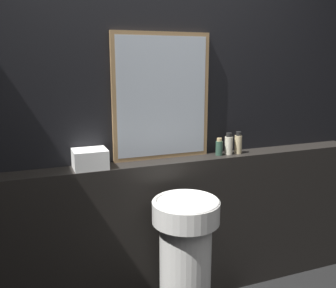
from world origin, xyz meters
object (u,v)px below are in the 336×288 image
(lotion_bottle, at_px, (238,143))
(towel_stack, at_px, (90,159))
(mirror, at_px, (162,97))
(shampoo_bottle, at_px, (219,147))
(conditioner_bottle, at_px, (229,144))
(pedestal_sink, at_px, (185,263))

(lotion_bottle, bearing_deg, towel_stack, 180.00)
(mirror, xyz_separation_m, towel_stack, (-0.48, -0.07, -0.35))
(towel_stack, bearing_deg, shampoo_bottle, 0.00)
(conditioner_bottle, bearing_deg, towel_stack, 180.00)
(conditioner_bottle, bearing_deg, shampoo_bottle, 180.00)
(pedestal_sink, xyz_separation_m, conditioner_bottle, (0.48, 0.37, 0.59))
(mirror, distance_m, shampoo_bottle, 0.53)
(mirror, relative_size, conditioner_bottle, 5.38)
(pedestal_sink, height_order, shampoo_bottle, shampoo_bottle)
(towel_stack, distance_m, lotion_bottle, 1.02)
(pedestal_sink, height_order, lotion_bottle, lotion_bottle)
(lotion_bottle, bearing_deg, mirror, 172.54)
(pedestal_sink, distance_m, shampoo_bottle, 0.80)
(shampoo_bottle, distance_m, lotion_bottle, 0.15)
(shampoo_bottle, bearing_deg, lotion_bottle, 0.00)
(towel_stack, bearing_deg, pedestal_sink, -38.59)
(mirror, height_order, lotion_bottle, mirror)
(towel_stack, bearing_deg, conditioner_bottle, 0.00)
(towel_stack, relative_size, shampoo_bottle, 1.68)
(mirror, relative_size, shampoo_bottle, 6.75)
(mirror, bearing_deg, pedestal_sink, -92.49)
(conditioner_bottle, height_order, lotion_bottle, lotion_bottle)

